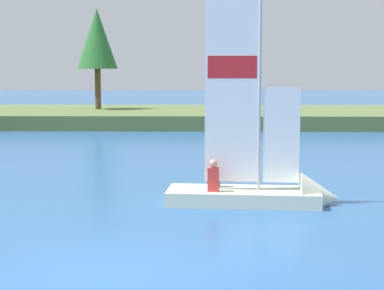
{
  "coord_description": "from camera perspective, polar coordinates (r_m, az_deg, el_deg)",
  "views": [
    {
      "loc": [
        1.79,
        -10.41,
        3.37
      ],
      "look_at": [
        1.36,
        8.19,
        1.2
      ],
      "focal_mm": 59.87,
      "sensor_mm": 36.0,
      "label": 1
    }
  ],
  "objects": [
    {
      "name": "sailboat",
      "position": [
        16.34,
        7.27,
        -3.91
      ],
      "size": [
        4.41,
        1.74,
        6.1
      ],
      "rotation": [
        0.0,
        0.0,
        -0.07
      ],
      "color": "silver",
      "rests_on": "ground"
    },
    {
      "name": "ground_plane",
      "position": [
        11.09,
        -8.18,
        -11.1
      ],
      "size": [
        200.0,
        200.0,
        0.0
      ],
      "primitive_type": "plane",
      "color": "#2D609E"
    },
    {
      "name": "shoreline_tree_midright",
      "position": [
        42.61,
        -8.46,
        9.3
      ],
      "size": [
        2.63,
        2.63,
        6.54
      ],
      "color": "brown",
      "rests_on": "shore_bank"
    },
    {
      "name": "shore_bank",
      "position": [
        41.55,
        -1.16,
        2.58
      ],
      "size": [
        80.0,
        12.19,
        0.85
      ],
      "primitive_type": "cube",
      "color": "#5B703D",
      "rests_on": "ground"
    },
    {
      "name": "channel_buoy",
      "position": [
        23.47,
        4.13,
        -1.04
      ],
      "size": [
        0.48,
        0.48,
        0.48
      ],
      "primitive_type": "sphere",
      "color": "#E54C19",
      "rests_on": "ground"
    }
  ]
}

